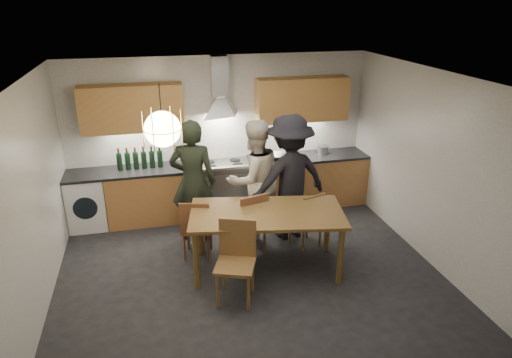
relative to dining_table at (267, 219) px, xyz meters
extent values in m
plane|color=black|center=(-0.26, -0.11, -0.75)|extent=(5.00, 5.00, 0.00)
cube|color=silver|center=(-0.26, 2.14, 0.55)|extent=(5.00, 0.02, 2.60)
cube|color=silver|center=(-0.26, -2.36, 0.55)|extent=(5.00, 0.02, 2.60)
cube|color=silver|center=(-2.76, -0.11, 0.55)|extent=(0.02, 4.50, 2.60)
cube|color=silver|center=(2.24, -0.11, 0.55)|extent=(0.02, 4.50, 2.60)
cube|color=white|center=(-0.26, -0.11, 1.85)|extent=(5.00, 4.50, 0.02)
cube|color=tan|center=(-1.43, 1.84, -0.32)|extent=(1.45, 0.60, 0.86)
cube|color=tan|center=(1.22, 1.84, -0.32)|extent=(2.05, 0.60, 0.86)
cube|color=white|center=(-2.46, 1.84, -0.32)|extent=(0.58, 0.58, 0.85)
cube|color=black|center=(-1.73, 1.84, 0.13)|extent=(2.05, 0.62, 0.04)
cube|color=black|center=(1.22, 1.84, 0.13)|extent=(2.05, 0.62, 0.04)
cube|color=silver|center=(-0.26, 1.84, -0.35)|extent=(0.90, 0.60, 0.80)
cube|color=black|center=(-0.26, 1.56, -0.37)|extent=(0.78, 0.02, 0.42)
cube|color=slate|center=(-0.26, 1.84, 0.09)|extent=(0.90, 0.60, 0.08)
cube|color=silver|center=(-0.26, 1.58, 0.15)|extent=(0.90, 0.08, 0.04)
cube|color=tan|center=(-1.63, 1.97, 1.11)|extent=(1.55, 0.35, 0.72)
cube|color=tan|center=(1.12, 1.97, 1.11)|extent=(1.55, 0.35, 0.72)
cube|color=silver|center=(-0.26, 2.01, 1.54)|extent=(0.26, 0.22, 0.62)
cylinder|color=black|center=(-1.26, -0.21, 1.60)|extent=(0.01, 0.01, 0.50)
sphere|color=#FFE0A5|center=(-1.26, -0.21, 1.35)|extent=(0.40, 0.40, 0.40)
torus|color=gold|center=(-1.26, -0.21, 1.35)|extent=(0.43, 0.43, 0.01)
cube|color=brown|center=(0.00, 0.00, 0.08)|extent=(2.15, 1.35, 0.04)
cylinder|color=brown|center=(-0.97, -0.24, -0.35)|extent=(0.08, 0.08, 0.80)
cylinder|color=brown|center=(-0.82, 0.57, -0.35)|extent=(0.08, 0.08, 0.80)
cylinder|color=brown|center=(0.82, -0.57, -0.35)|extent=(0.08, 0.08, 0.80)
cylinder|color=brown|center=(0.97, 0.24, -0.35)|extent=(0.08, 0.08, 0.80)
cube|color=brown|center=(-0.87, 0.54, -0.31)|extent=(0.49, 0.49, 0.04)
cube|color=brown|center=(-0.91, 0.36, -0.07)|extent=(0.40, 0.14, 0.45)
cylinder|color=brown|center=(-0.67, 0.66, -0.54)|extent=(0.03, 0.03, 0.42)
cylinder|color=brown|center=(-0.75, 0.34, -0.54)|extent=(0.03, 0.03, 0.42)
cylinder|color=brown|center=(-0.99, 0.74, -0.54)|extent=(0.03, 0.03, 0.42)
cylinder|color=brown|center=(-1.07, 0.42, -0.54)|extent=(0.03, 0.03, 0.42)
cube|color=brown|center=(-0.14, 0.49, -0.28)|extent=(0.53, 0.53, 0.04)
cube|color=brown|center=(-0.09, 0.30, -0.03)|extent=(0.43, 0.15, 0.47)
cylinder|color=brown|center=(-0.02, 0.70, -0.53)|extent=(0.04, 0.04, 0.44)
cylinder|color=brown|center=(0.07, 0.36, -0.53)|extent=(0.04, 0.04, 0.44)
cylinder|color=brown|center=(-0.36, 0.61, -0.53)|extent=(0.04, 0.04, 0.44)
cylinder|color=brown|center=(-0.27, 0.27, -0.53)|extent=(0.04, 0.04, 0.44)
cube|color=brown|center=(0.72, 0.48, -0.33)|extent=(0.49, 0.49, 0.04)
cube|color=brown|center=(0.78, 0.31, -0.10)|extent=(0.38, 0.16, 0.42)
cylinder|color=brown|center=(0.82, 0.68, -0.55)|extent=(0.03, 0.03, 0.40)
cylinder|color=brown|center=(0.92, 0.38, -0.55)|extent=(0.03, 0.03, 0.40)
cylinder|color=brown|center=(0.52, 0.58, -0.55)|extent=(0.03, 0.03, 0.40)
cylinder|color=brown|center=(0.62, 0.28, -0.55)|extent=(0.03, 0.03, 0.40)
cube|color=brown|center=(-0.55, -0.60, -0.26)|extent=(0.58, 0.58, 0.04)
cube|color=brown|center=(-0.47, -0.41, 0.01)|extent=(0.44, 0.20, 0.50)
cylinder|color=brown|center=(-0.78, -0.71, -0.51)|extent=(0.04, 0.04, 0.46)
cylinder|color=brown|center=(-0.65, -0.37, -0.51)|extent=(0.04, 0.04, 0.46)
cylinder|color=brown|center=(-0.44, -0.84, -0.51)|extent=(0.04, 0.04, 0.46)
cylinder|color=brown|center=(-0.31, -0.50, -0.51)|extent=(0.04, 0.04, 0.46)
imported|color=black|center=(-0.84, 1.06, 0.19)|extent=(0.78, 0.62, 1.87)
imported|color=beige|center=(0.06, 0.97, 0.17)|extent=(1.06, 0.93, 1.83)
imported|color=black|center=(0.56, 0.82, 0.21)|extent=(1.36, 0.97, 1.91)
imported|color=#BBBCBF|center=(0.65, 1.84, 0.20)|extent=(0.39, 0.39, 0.08)
cylinder|color=#A7A7AA|center=(1.51, 1.89, 0.22)|extent=(0.22, 0.22, 0.13)
camera|label=1|loc=(-1.39, -5.17, 2.72)|focal=32.00mm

